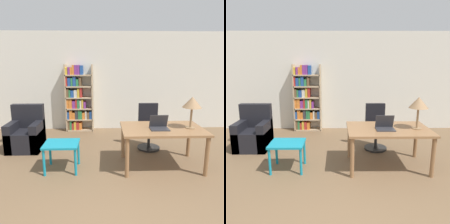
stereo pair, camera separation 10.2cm
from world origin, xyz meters
The scene contains 8 objects.
wall_back centered at (0.00, 4.53, 1.35)m, with size 8.00×0.06×2.70m.
desk centered at (0.86, 2.09, 0.64)m, with size 1.45×0.92×0.73m.
laptop centered at (0.79, 2.02, 0.79)m, with size 0.32×0.24×0.25m.
table_lamp centered at (1.36, 2.06, 1.18)m, with size 0.33×0.33×0.56m.
office_chair centered at (0.80, 2.98, 0.44)m, with size 0.49×0.49×0.99m.
side_table_blue centered at (-0.92, 1.98, 0.42)m, with size 0.59×0.50×0.50m.
armchair centered at (-1.89, 3.00, 0.32)m, with size 0.69×0.68×0.97m.
bookshelf centered at (-0.92, 4.34, 0.87)m, with size 0.75×0.28×1.83m.
Camera 2 is at (-0.06, -1.63, 1.86)m, focal length 35.00 mm.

